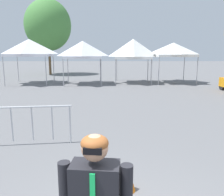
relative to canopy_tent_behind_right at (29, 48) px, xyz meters
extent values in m
cylinder|color=#9E9EA3|center=(-1.45, -1.62, -1.67)|extent=(0.06, 0.06, 2.39)
cylinder|color=#9E9EA3|center=(1.62, -1.45, -1.67)|extent=(0.06, 0.06, 2.39)
cylinder|color=#9E9EA3|center=(-1.62, 1.45, -1.67)|extent=(0.06, 0.06, 2.39)
cylinder|color=#9E9EA3|center=(1.45, 1.62, -1.67)|extent=(0.06, 0.06, 2.39)
pyramid|color=white|center=(0.00, 0.00, 0.10)|extent=(3.41, 3.41, 1.15)
cube|color=white|center=(0.00, 0.00, -0.57)|extent=(3.38, 3.38, 0.20)
cylinder|color=#9E9EA3|center=(2.97, -1.73, -1.75)|extent=(0.06, 0.06, 2.22)
cylinder|color=#9E9EA3|center=(5.74, -1.56, -1.75)|extent=(0.06, 0.06, 2.22)
cylinder|color=#9E9EA3|center=(2.80, 1.04, -1.75)|extent=(0.06, 0.06, 2.22)
cylinder|color=#9E9EA3|center=(5.58, 1.21, -1.75)|extent=(0.06, 0.06, 2.22)
pyramid|color=white|center=(4.27, -0.26, -0.06)|extent=(3.09, 3.09, 1.16)
cube|color=white|center=(4.27, -0.26, -0.74)|extent=(3.06, 3.06, 0.20)
cylinder|color=#9E9EA3|center=(6.84, -0.89, -1.77)|extent=(0.06, 0.06, 2.18)
cylinder|color=#9E9EA3|center=(9.60, -1.05, -1.77)|extent=(0.06, 0.06, 2.18)
cylinder|color=#9E9EA3|center=(7.00, 1.87, -1.77)|extent=(0.06, 0.06, 2.18)
cylinder|color=#9E9EA3|center=(9.76, 1.71, -1.77)|extent=(0.06, 0.06, 2.18)
pyramid|color=white|center=(8.30, 0.41, 0.02)|extent=(3.07, 3.07, 1.40)
cube|color=white|center=(8.30, 0.41, -0.78)|extent=(3.04, 3.04, 0.20)
cylinder|color=#9E9EA3|center=(10.17, -0.99, -1.69)|extent=(0.06, 0.06, 2.35)
cylinder|color=#9E9EA3|center=(13.16, -0.92, -1.69)|extent=(0.06, 0.06, 2.35)
cylinder|color=#9E9EA3|center=(10.10, 2.00, -1.69)|extent=(0.06, 0.06, 2.35)
cylinder|color=#9E9EA3|center=(13.09, 2.07, -1.69)|extent=(0.06, 0.06, 2.35)
pyramid|color=white|center=(11.63, 0.54, -0.04)|extent=(3.21, 3.21, 0.94)
cube|color=white|center=(11.63, 0.54, -0.61)|extent=(3.18, 3.18, 0.20)
cylinder|color=black|center=(13.96, -3.44, -2.62)|extent=(0.20, 0.49, 0.48)
cube|color=black|center=(6.32, -16.78, -1.64)|extent=(0.44, 0.28, 0.60)
cylinder|color=black|center=(6.05, -16.75, -1.62)|extent=(0.11, 0.11, 0.56)
cylinder|color=black|center=(6.59, -16.80, -1.62)|extent=(0.11, 0.11, 0.56)
sphere|color=tan|center=(6.32, -16.78, -1.20)|extent=(0.23, 0.23, 0.23)
ellipsoid|color=brown|center=(6.32, -16.78, -1.16)|extent=(0.23, 0.23, 0.14)
cube|color=black|center=(6.31, -16.88, -1.18)|extent=(0.15, 0.04, 0.06)
cylinder|color=brown|center=(-0.57, 8.13, -1.13)|extent=(0.28, 0.28, 3.47)
ellipsoid|color=#47843D|center=(-0.57, 8.13, 2.66)|extent=(5.15, 5.15, 5.66)
cylinder|color=#B7BABF|center=(4.36, -12.70, -1.81)|extent=(2.09, 0.29, 0.05)
cylinder|color=#B7BABF|center=(5.35, -12.59, -2.34)|extent=(0.04, 0.04, 1.05)
cylinder|color=#B7BABF|center=(4.88, -12.64, -2.28)|extent=(0.04, 0.04, 0.92)
cylinder|color=#B7BABF|center=(4.36, -12.70, -2.28)|extent=(0.04, 0.04, 0.92)
cylinder|color=#B7BABF|center=(3.84, -12.76, -2.28)|extent=(0.04, 0.04, 0.92)
cone|color=orange|center=(6.75, -14.83, -2.61)|extent=(0.32, 0.32, 0.50)
camera|label=1|loc=(6.46, -18.56, -0.42)|focal=36.56mm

